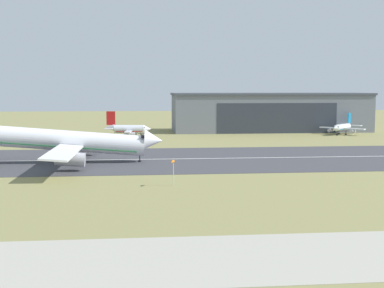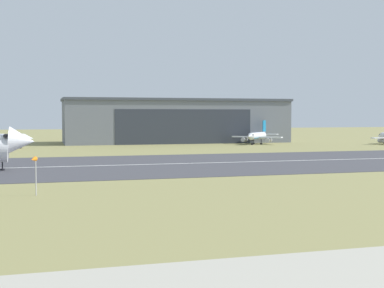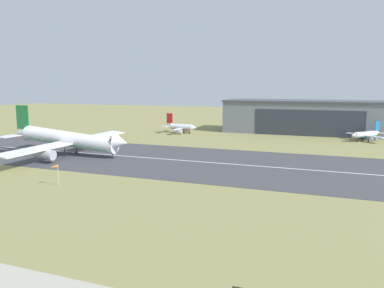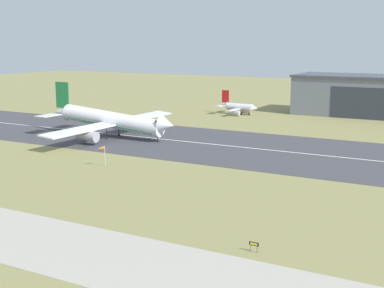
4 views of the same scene
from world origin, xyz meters
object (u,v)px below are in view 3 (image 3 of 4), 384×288
Objects in this scene: airplane_parked_west at (366,135)px; windsock_pole at (54,168)px; airplane_landing at (69,140)px; airplane_parked_east at (181,127)px.

airplane_parked_west is 130.84m from windsock_pole.
airplane_parked_west is 3.38× the size of windsock_pole.
airplane_parked_west is (99.30, 71.85, -2.46)m from airplane_landing.
airplane_parked_west is at bearing 54.73° from windsock_pole.
windsock_pole is at bearing -84.44° from airplane_parked_east.
airplane_landing is 42.29m from windsock_pole.
windsock_pole is at bearing -55.81° from airplane_landing.
airplane_parked_east is 3.92× the size of windsock_pole.
windsock_pole is at bearing -125.27° from airplane_parked_west.
airplane_parked_east is (13.58, 69.67, -2.43)m from airplane_landing.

